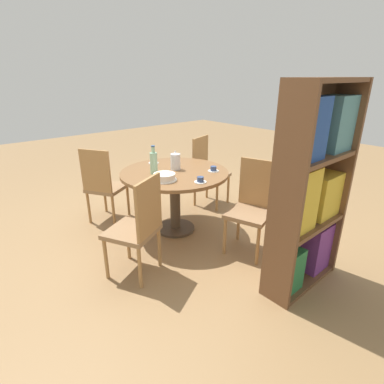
# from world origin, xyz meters

# --- Properties ---
(ground_plane) EXTENTS (14.00, 14.00, 0.00)m
(ground_plane) POSITION_xyz_m (0.00, 0.00, 0.00)
(ground_plane) COLOR #937047
(dining_table) EXTENTS (1.24, 1.24, 0.75)m
(dining_table) POSITION_xyz_m (0.00, 0.00, 0.62)
(dining_table) COLOR #473828
(dining_table) RESTS_ON ground_plane
(chair_a) EXTENTS (0.58, 0.58, 0.98)m
(chair_a) POSITION_xyz_m (0.53, -0.76, 0.51)
(chair_a) COLOR #A87A47
(chair_a) RESTS_ON ground_plane
(chair_b) EXTENTS (0.56, 0.56, 0.98)m
(chair_b) POSITION_xyz_m (0.80, 0.48, 0.51)
(chair_b) COLOR #A87A47
(chair_b) RESTS_ON ground_plane
(chair_c) EXTENTS (0.53, 0.53, 0.98)m
(chair_c) POSITION_xyz_m (-0.34, 0.87, 0.51)
(chair_c) COLOR #A87A47
(chair_c) RESTS_ON ground_plane
(chair_d) EXTENTS (0.53, 0.53, 0.98)m
(chair_d) POSITION_xyz_m (-0.87, -0.34, 0.51)
(chair_d) COLOR #A87A47
(chair_d) RESTS_ON ground_plane
(bookshelf) EXTENTS (0.83, 0.28, 1.77)m
(bookshelf) POSITION_xyz_m (-0.24, 1.52, 0.87)
(bookshelf) COLOR brown
(bookshelf) RESTS_ON ground_plane
(coffee_pot) EXTENTS (0.12, 0.12, 0.22)m
(coffee_pot) POSITION_xyz_m (-0.06, -0.05, 0.85)
(coffee_pot) COLOR silver
(coffee_pot) RESTS_ON dining_table
(water_bottle) EXTENTS (0.08, 0.08, 0.32)m
(water_bottle) POSITION_xyz_m (0.23, -0.08, 0.88)
(water_bottle) COLOR #99C6A3
(water_bottle) RESTS_ON dining_table
(cake_main) EXTENTS (0.26, 0.26, 0.08)m
(cake_main) POSITION_xyz_m (0.28, 0.18, 0.79)
(cake_main) COLOR white
(cake_main) RESTS_ON dining_table
(cup_a) EXTENTS (0.13, 0.13, 0.06)m
(cup_a) POSITION_xyz_m (0.03, 0.48, 0.77)
(cup_a) COLOR silver
(cup_a) RESTS_ON dining_table
(cup_b) EXTENTS (0.13, 0.13, 0.06)m
(cup_b) POSITION_xyz_m (-0.34, 0.29, 0.77)
(cup_b) COLOR silver
(cup_b) RESTS_ON dining_table
(cup_c) EXTENTS (0.13, 0.13, 0.06)m
(cup_c) POSITION_xyz_m (-0.01, -0.44, 0.77)
(cup_c) COLOR silver
(cup_c) RESTS_ON dining_table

